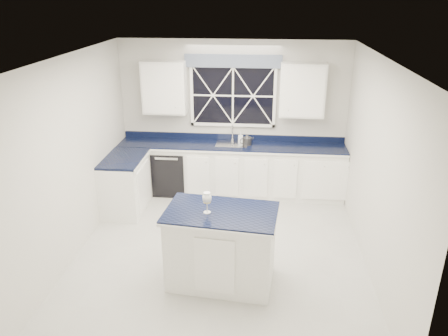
# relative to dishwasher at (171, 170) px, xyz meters

# --- Properties ---
(ground) EXTENTS (4.50, 4.50, 0.00)m
(ground) POSITION_rel_dishwasher_xyz_m (1.10, -1.95, -0.41)
(ground) COLOR #ACABA7
(ground) RESTS_ON ground
(back_wall) EXTENTS (4.00, 0.10, 2.70)m
(back_wall) POSITION_rel_dishwasher_xyz_m (1.10, 0.30, 0.94)
(back_wall) COLOR beige
(back_wall) RESTS_ON ground
(base_cabinets) EXTENTS (3.99, 1.60, 0.90)m
(base_cabinets) POSITION_rel_dishwasher_xyz_m (0.77, -0.17, 0.04)
(base_cabinets) COLOR white
(base_cabinets) RESTS_ON ground
(countertop) EXTENTS (3.98, 0.64, 0.04)m
(countertop) POSITION_rel_dishwasher_xyz_m (1.10, 0.00, 0.51)
(countertop) COLOR black
(countertop) RESTS_ON base_cabinets
(dishwasher) EXTENTS (0.60, 0.58, 0.82)m
(dishwasher) POSITION_rel_dishwasher_xyz_m (0.00, 0.00, 0.00)
(dishwasher) COLOR black
(dishwasher) RESTS_ON ground
(window) EXTENTS (1.65, 0.09, 1.26)m
(window) POSITION_rel_dishwasher_xyz_m (1.10, 0.25, 1.42)
(window) COLOR black
(window) RESTS_ON ground
(upper_cabinets) EXTENTS (3.10, 0.34, 0.90)m
(upper_cabinets) POSITION_rel_dishwasher_xyz_m (1.10, 0.13, 1.49)
(upper_cabinets) COLOR white
(upper_cabinets) RESTS_ON ground
(faucet) EXTENTS (0.05, 0.20, 0.30)m
(faucet) POSITION_rel_dishwasher_xyz_m (1.10, 0.19, 0.69)
(faucet) COLOR #B7B7BA
(faucet) RESTS_ON countertop
(island) EXTENTS (1.41, 0.94, 1.00)m
(island) POSITION_rel_dishwasher_xyz_m (1.18, -2.62, 0.09)
(island) COLOR white
(island) RESTS_ON ground
(rug) EXTENTS (1.61, 1.17, 0.02)m
(rug) POSITION_rel_dishwasher_xyz_m (1.08, -0.98, -0.40)
(rug) COLOR beige
(rug) RESTS_ON ground
(kettle) EXTENTS (0.25, 0.21, 0.19)m
(kettle) POSITION_rel_dishwasher_xyz_m (1.37, 0.02, 0.62)
(kettle) COLOR #2F2F31
(kettle) RESTS_ON countertop
(wine_glass) EXTENTS (0.11, 0.11, 0.26)m
(wine_glass) POSITION_rel_dishwasher_xyz_m (1.02, -2.67, 0.77)
(wine_glass) COLOR silver
(wine_glass) RESTS_ON island
(soap_bottle) EXTENTS (0.08, 0.08, 0.18)m
(soap_bottle) POSITION_rel_dishwasher_xyz_m (1.25, 0.16, 0.62)
(soap_bottle) COLOR silver
(soap_bottle) RESTS_ON countertop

